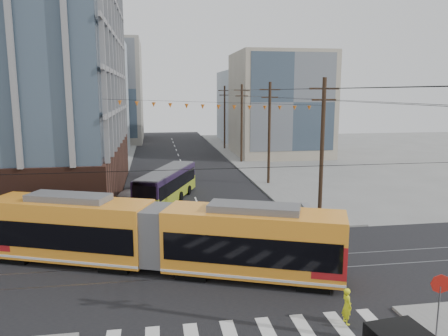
# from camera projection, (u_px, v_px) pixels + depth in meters

# --- Properties ---
(ground) EXTENTS (160.00, 160.00, 0.00)m
(ground) POSITION_uv_depth(u_px,v_px,m) (236.00, 301.00, 21.13)
(ground) COLOR slate
(bg_bldg_nw_near) EXTENTS (18.00, 16.00, 18.00)m
(bg_bldg_nw_near) POSITION_uv_depth(u_px,v_px,m) (66.00, 98.00, 67.50)
(bg_bldg_nw_near) COLOR #8C99A5
(bg_bldg_nw_near) RESTS_ON ground
(bg_bldg_ne_near) EXTENTS (14.00, 14.00, 16.00)m
(bg_bldg_ne_near) POSITION_uv_depth(u_px,v_px,m) (279.00, 104.00, 68.93)
(bg_bldg_ne_near) COLOR gray
(bg_bldg_ne_near) RESTS_ON ground
(bg_bldg_nw_far) EXTENTS (16.00, 18.00, 20.00)m
(bg_bldg_nw_far) POSITION_uv_depth(u_px,v_px,m) (101.00, 92.00, 87.24)
(bg_bldg_nw_far) COLOR gray
(bg_bldg_nw_far) RESTS_ON ground
(bg_bldg_ne_far) EXTENTS (16.00, 16.00, 14.00)m
(bg_bldg_ne_far) POSITION_uv_depth(u_px,v_px,m) (261.00, 107.00, 88.86)
(bg_bldg_ne_far) COLOR #8C99A5
(bg_bldg_ne_far) RESTS_ON ground
(utility_pole_far) EXTENTS (0.30, 0.30, 11.00)m
(utility_pole_far) POSITION_uv_depth(u_px,v_px,m) (225.00, 118.00, 75.97)
(utility_pole_far) COLOR black
(utility_pole_far) RESTS_ON ground
(streetcar) EXTENTS (20.11, 10.17, 3.95)m
(streetcar) POSITION_uv_depth(u_px,v_px,m) (158.00, 236.00, 24.53)
(streetcar) COLOR orange
(streetcar) RESTS_ON ground
(city_bus) EXTENTS (6.06, 10.93, 3.06)m
(city_bus) POSITION_uv_depth(u_px,v_px,m) (167.00, 185.00, 39.88)
(city_bus) COLOR #201230
(city_bus) RESTS_ON ground
(parked_car_silver) EXTENTS (2.18, 4.41, 1.39)m
(parked_car_silver) POSITION_uv_depth(u_px,v_px,m) (140.00, 218.00, 32.48)
(parked_car_silver) COLOR silver
(parked_car_silver) RESTS_ON ground
(parked_car_white) EXTENTS (3.20, 4.93, 1.33)m
(parked_car_white) POSITION_uv_depth(u_px,v_px,m) (130.00, 197.00, 39.28)
(parked_car_white) COLOR silver
(parked_car_white) RESTS_ON ground
(parked_car_grey) EXTENTS (2.34, 4.51, 1.21)m
(parked_car_grey) POSITION_uv_depth(u_px,v_px,m) (141.00, 186.00, 44.05)
(parked_car_grey) COLOR #545556
(parked_car_grey) RESTS_ON ground
(pedestrian) EXTENTS (0.43, 0.62, 1.63)m
(pedestrian) POSITION_uv_depth(u_px,v_px,m) (347.00, 306.00, 18.91)
(pedestrian) COLOR yellow
(pedestrian) RESTS_ON ground
(stop_sign) EXTENTS (0.94, 0.94, 2.65)m
(stop_sign) POSITION_uv_depth(u_px,v_px,m) (438.00, 310.00, 17.53)
(stop_sign) COLOR #AE160E
(stop_sign) RESTS_ON ground
(jersey_barrier) EXTENTS (1.46, 4.17, 0.82)m
(jersey_barrier) POSITION_uv_depth(u_px,v_px,m) (309.00, 214.00, 34.68)
(jersey_barrier) COLOR slate
(jersey_barrier) RESTS_ON ground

